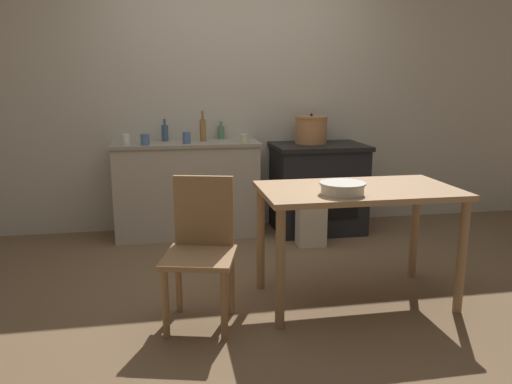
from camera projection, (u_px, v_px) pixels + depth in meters
ground_plane at (268, 284)px, 3.57m from camera, size 14.00×14.00×0.00m
wall_back at (235, 96)px, 4.82m from camera, size 8.00×0.07×2.55m
counter_cabinet at (187, 189)px, 4.65m from camera, size 1.33×0.51×0.88m
stove at (317, 187)px, 4.80m from camera, size 0.86×0.66×0.84m
work_table at (357, 204)px, 3.18m from camera, size 1.24×0.69×0.76m
chair at (201, 247)px, 2.94m from camera, size 0.49×0.49×0.87m
flour_sack at (311, 222)px, 4.37m from camera, size 0.24×0.17×0.42m
stock_pot at (311, 130)px, 4.74m from camera, size 0.31×0.31×0.28m
mixing_bowl_large at (342, 187)px, 2.96m from camera, size 0.28×0.28×0.07m
bottle_far_left at (221, 132)px, 4.78m from camera, size 0.06×0.06×0.17m
bottle_left at (165, 133)px, 4.60m from camera, size 0.06×0.06×0.20m
bottle_mid_left at (203, 130)px, 4.58m from camera, size 0.06×0.06×0.28m
cup_center_left at (187, 138)px, 4.42m from camera, size 0.07×0.07×0.10m
cup_center at (244, 139)px, 4.47m from camera, size 0.07×0.07×0.08m
cup_center_right at (126, 139)px, 4.34m from camera, size 0.07×0.07×0.09m
cup_mid_right at (145, 139)px, 4.32m from camera, size 0.08×0.08×0.10m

